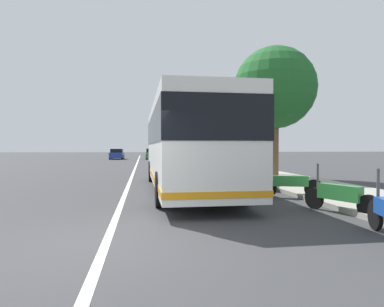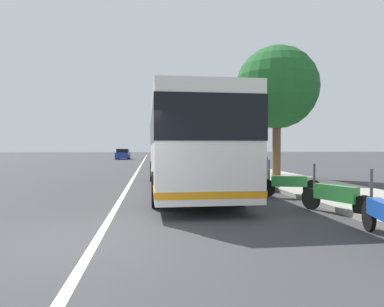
# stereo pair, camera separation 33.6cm
# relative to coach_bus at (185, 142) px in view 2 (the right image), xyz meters

# --- Properties ---
(ground_plane) EXTENTS (220.00, 220.00, 0.00)m
(ground_plane) POSITION_rel_coach_bus_xyz_m (-7.08, 2.27, -1.89)
(ground_plane) COLOR #38383A
(sidewalk_curb) EXTENTS (110.00, 3.60, 0.14)m
(sidewalk_curb) POSITION_rel_coach_bus_xyz_m (2.92, -5.21, -1.82)
(sidewalk_curb) COLOR #9E998E
(sidewalk_curb) RESTS_ON ground
(lane_divider_line) EXTENTS (110.00, 0.16, 0.01)m
(lane_divider_line) POSITION_rel_coach_bus_xyz_m (2.92, 2.27, -1.88)
(lane_divider_line) COLOR silver
(lane_divider_line) RESTS_ON ground
(coach_bus) EXTENTS (11.34, 2.73, 3.25)m
(coach_bus) POSITION_rel_coach_bus_xyz_m (0.00, 0.00, 0.00)
(coach_bus) COLOR silver
(coach_bus) RESTS_ON ground
(motorcycle_by_tree) EXTENTS (2.01, 0.87, 1.24)m
(motorcycle_by_tree) POSITION_rel_coach_bus_xyz_m (-5.17, -3.26, -1.42)
(motorcycle_by_tree) COLOR black
(motorcycle_by_tree) RESTS_ON ground
(motorcycle_nearest_curb) EXTENTS (0.75, 2.04, 1.26)m
(motorcycle_nearest_curb) POSITION_rel_coach_bus_xyz_m (-2.46, -3.19, -1.42)
(motorcycle_nearest_curb) COLOR black
(motorcycle_nearest_curb) RESTS_ON ground
(motorcycle_angled) EXTENTS (2.04, 1.08, 1.28)m
(motorcycle_angled) POSITION_rel_coach_bus_xyz_m (-0.29, -3.13, -1.40)
(motorcycle_angled) COLOR black
(motorcycle_angled) RESTS_ON ground
(car_side_street) EXTENTS (4.30, 1.86, 1.44)m
(car_side_street) POSITION_rel_coach_bus_xyz_m (35.11, 5.27, -1.20)
(car_side_street) COLOR navy
(car_side_street) RESTS_ON ground
(car_behind_bus) EXTENTS (4.28, 1.83, 1.47)m
(car_behind_bus) POSITION_rel_coach_bus_xyz_m (34.49, 0.39, -1.19)
(car_behind_bus) COLOR #2D7238
(car_behind_bus) RESTS_ON ground
(car_oncoming) EXTENTS (4.63, 1.85, 1.45)m
(car_oncoming) POSITION_rel_coach_bus_xyz_m (18.72, -0.10, -1.21)
(car_oncoming) COLOR silver
(car_oncoming) RESTS_ON ground
(roadside_tree_mid_block) EXTENTS (4.25, 4.25, 6.89)m
(roadside_tree_mid_block) POSITION_rel_coach_bus_xyz_m (3.77, -5.15, 2.85)
(roadside_tree_mid_block) COLOR brown
(roadside_tree_mid_block) RESTS_ON ground
(utility_pole) EXTENTS (0.28, 0.28, 6.78)m
(utility_pole) POSITION_rel_coach_bus_xyz_m (6.75, -4.81, 1.50)
(utility_pole) COLOR slate
(utility_pole) RESTS_ON ground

